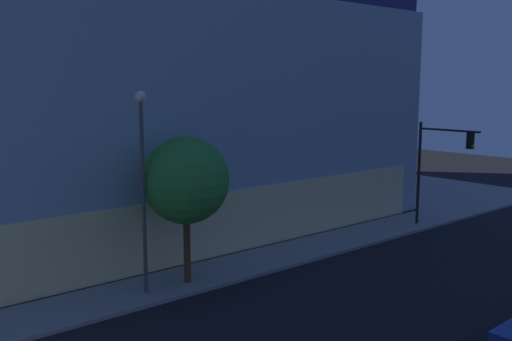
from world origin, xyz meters
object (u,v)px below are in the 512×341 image
traffic_light_far_corner (437,158)px  street_lamp_sidewalk (143,168)px  sidewalk_tree (186,180)px  modern_building (106,99)px

traffic_light_far_corner → street_lamp_sidewalk: (-18.37, 1.37, 0.97)m
sidewalk_tree → street_lamp_sidewalk: bearing=178.2°
modern_building → street_lamp_sidewalk: bearing=-111.0°
modern_building → street_lamp_sidewalk: (-6.38, -16.59, -2.33)m
modern_building → traffic_light_far_corner: modern_building is taller
modern_building → traffic_light_far_corner: bearing=-56.3°
street_lamp_sidewalk → sidewalk_tree: size_ratio=1.30×
modern_building → sidewalk_tree: modern_building is taller
traffic_light_far_corner → sidewalk_tree: size_ratio=0.99×
sidewalk_tree → traffic_light_far_corner: bearing=-4.6°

